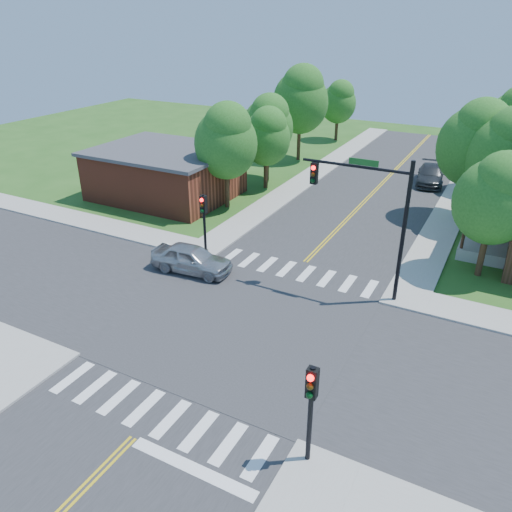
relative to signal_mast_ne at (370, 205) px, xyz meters
The scene contains 23 objects.
ground 8.37m from the signal_mast_ne, 125.00° to the right, with size 100.00×100.00×0.00m, color #26541A.
road_ns 8.36m from the signal_mast_ne, 125.00° to the right, with size 10.00×90.00×0.04m, color #2D2D30.
road_ew 8.36m from the signal_mast_ne, 125.00° to the right, with size 90.00×10.00×0.04m, color #2D2D30.
intersection_patch 8.37m from the signal_mast_ne, 125.00° to the right, with size 10.20×10.20×0.06m, color #2D2D30.
sidewalk_nw 22.73m from the signal_mast_ne, 152.60° to the left, with size 40.00×40.00×0.14m.
crosswalk_north 6.23m from the signal_mast_ne, behind, with size 8.85×2.00×0.01m.
crosswalk_south 13.32m from the signal_mast_ne, 108.36° to the right, with size 8.85×2.00×0.01m.
centerline 8.34m from the signal_mast_ne, 125.00° to the right, with size 0.30×90.00×0.01m.
stop_bar 14.12m from the signal_mast_ne, 96.11° to the right, with size 4.60×0.45×0.09m, color white.
signal_mast_ne is the anchor object (origin of this frame).
signal_pole_se 11.55m from the signal_mast_ne, 81.44° to the right, with size 0.34×0.42×3.80m.
signal_pole_nw 9.76m from the signal_mast_ne, behind, with size 0.34×0.42×3.80m.
building_nw 19.87m from the signal_mast_ne, 157.21° to the left, with size 10.40×8.40×3.73m.
tree_e_a 7.15m from the signal_mast_ne, 43.72° to the left, with size 4.12×3.91×7.00m.
tree_e_b 13.05m from the signal_mast_ne, 66.92° to the left, with size 4.79×4.55×8.14m.
tree_w_a 14.70m from the signal_mast_ne, 148.58° to the left, with size 4.52×4.30×7.69m.
tree_w_b 19.67m from the signal_mast_ne, 130.97° to the left, with size 4.30×4.08×7.31m.
tree_w_c 25.86m from the signal_mast_ne, 120.68° to the left, with size 5.26×4.99×8.94m.
tree_w_d 34.26m from the signal_mast_ne, 111.84° to the left, with size 3.87×3.68×6.58m.
tree_house 13.82m from the signal_mast_ne, 76.93° to the left, with size 4.86×4.62×8.27m.
tree_bldg 17.75m from the signal_mast_ne, 132.88° to the left, with size 3.90×3.70×6.62m.
car_silver 10.14m from the signal_mast_ne, 167.01° to the right, with size 4.71×2.20×1.56m, color #ABAEB3.
car_dgrey 20.83m from the signal_mast_ne, 91.16° to the left, with size 2.79×5.35×1.48m, color #333538.
Camera 1 is at (9.54, -16.57, 13.07)m, focal length 35.00 mm.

